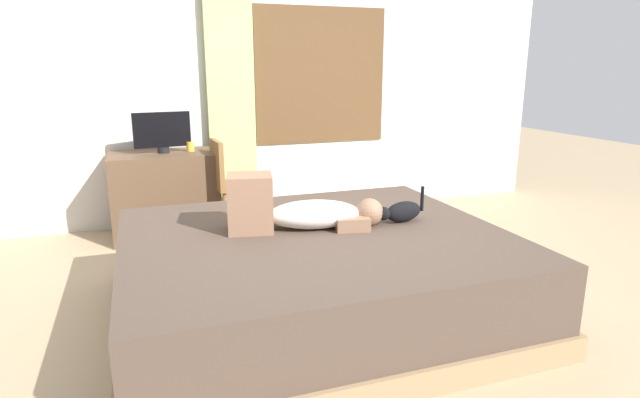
{
  "coord_description": "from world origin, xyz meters",
  "views": [
    {
      "loc": [
        -1.05,
        -2.67,
        1.47
      ],
      "look_at": [
        -0.02,
        0.28,
        0.67
      ],
      "focal_mm": 29.18,
      "sensor_mm": 36.0,
      "label": 1
    }
  ],
  "objects_px": {
    "bed": "(315,275)",
    "tv_monitor": "(162,132)",
    "desk": "(166,194)",
    "cup": "(190,147)",
    "cat": "(401,212)",
    "chair_by_desk": "(229,180)",
    "person_lying": "(298,210)"
  },
  "relations": [
    {
      "from": "person_lying",
      "to": "tv_monitor",
      "type": "height_order",
      "value": "tv_monitor"
    },
    {
      "from": "person_lying",
      "to": "cat",
      "type": "xyz_separation_m",
      "value": [
        0.65,
        -0.09,
        -0.05
      ]
    },
    {
      "from": "cup",
      "to": "chair_by_desk",
      "type": "xyz_separation_m",
      "value": [
        0.29,
        -0.24,
        -0.27
      ]
    },
    {
      "from": "desk",
      "to": "cup",
      "type": "height_order",
      "value": "cup"
    },
    {
      "from": "bed",
      "to": "tv_monitor",
      "type": "bearing_deg",
      "value": 111.21
    },
    {
      "from": "chair_by_desk",
      "to": "desk",
      "type": "bearing_deg",
      "value": 156.35
    },
    {
      "from": "cat",
      "to": "cup",
      "type": "height_order",
      "value": "cup"
    },
    {
      "from": "desk",
      "to": "tv_monitor",
      "type": "xyz_separation_m",
      "value": [
        0.01,
        0.0,
        0.55
      ]
    },
    {
      "from": "tv_monitor",
      "to": "person_lying",
      "type": "bearing_deg",
      "value": -69.38
    },
    {
      "from": "bed",
      "to": "person_lying",
      "type": "bearing_deg",
      "value": 119.35
    },
    {
      "from": "cup",
      "to": "chair_by_desk",
      "type": "height_order",
      "value": "chair_by_desk"
    },
    {
      "from": "bed",
      "to": "person_lying",
      "type": "distance_m",
      "value": 0.4
    },
    {
      "from": "person_lying",
      "to": "cat",
      "type": "bearing_deg",
      "value": -7.65
    },
    {
      "from": "desk",
      "to": "tv_monitor",
      "type": "distance_m",
      "value": 0.55
    },
    {
      "from": "desk",
      "to": "cat",
      "type": "bearing_deg",
      "value": -54.57
    },
    {
      "from": "bed",
      "to": "chair_by_desk",
      "type": "height_order",
      "value": "chair_by_desk"
    },
    {
      "from": "bed",
      "to": "chair_by_desk",
      "type": "distance_m",
      "value": 1.7
    },
    {
      "from": "desk",
      "to": "chair_by_desk",
      "type": "xyz_separation_m",
      "value": [
        0.53,
        -0.23,
        0.14
      ]
    },
    {
      "from": "cat",
      "to": "desk",
      "type": "relative_size",
      "value": 0.39
    },
    {
      "from": "person_lying",
      "to": "cat",
      "type": "relative_size",
      "value": 2.66
    },
    {
      "from": "bed",
      "to": "tv_monitor",
      "type": "height_order",
      "value": "tv_monitor"
    },
    {
      "from": "person_lying",
      "to": "desk",
      "type": "xyz_separation_m",
      "value": [
        -0.68,
        1.78,
        -0.26
      ]
    },
    {
      "from": "cat",
      "to": "cup",
      "type": "xyz_separation_m",
      "value": [
        -1.09,
        1.88,
        0.2
      ]
    },
    {
      "from": "person_lying",
      "to": "chair_by_desk",
      "type": "distance_m",
      "value": 1.56
    },
    {
      "from": "cat",
      "to": "cup",
      "type": "bearing_deg",
      "value": 120.1
    },
    {
      "from": "bed",
      "to": "desk",
      "type": "relative_size",
      "value": 2.51
    },
    {
      "from": "cat",
      "to": "desk",
      "type": "height_order",
      "value": "desk"
    },
    {
      "from": "cat",
      "to": "desk",
      "type": "xyz_separation_m",
      "value": [
        -1.33,
        1.87,
        -0.21
      ]
    },
    {
      "from": "desk",
      "to": "cup",
      "type": "relative_size",
      "value": 10.69
    },
    {
      "from": "person_lying",
      "to": "chair_by_desk",
      "type": "bearing_deg",
      "value": 95.61
    },
    {
      "from": "bed",
      "to": "person_lying",
      "type": "height_order",
      "value": "person_lying"
    },
    {
      "from": "desk",
      "to": "cup",
      "type": "bearing_deg",
      "value": 2.28
    }
  ]
}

